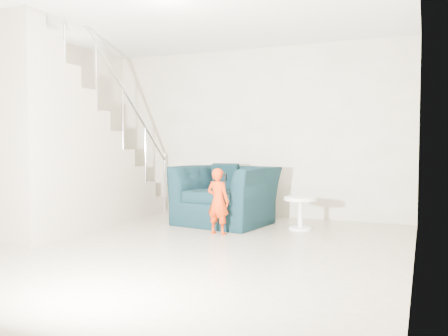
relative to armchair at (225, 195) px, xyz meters
The scene contains 12 objects.
floor 1.86m from the armchair, 87.36° to the right, with size 5.50×5.50×0.00m, color gray.
ceiling 2.91m from the armchair, 87.36° to the right, with size 5.50×5.50×0.00m, color silver.
back_wall 1.33m from the armchair, 84.97° to the left, with size 5.00×5.00×0.00m, color #ADA58D.
left_wall 3.16m from the armchair, 143.24° to the right, with size 5.50×5.50×0.00m, color #ADA58D.
right_wall 3.29m from the armchair, 34.95° to the right, with size 5.50×5.50×0.00m, color #ADA58D.
armchair is the anchor object (origin of this frame).
toddler 0.80m from the armchair, 74.12° to the right, with size 0.31×0.21×0.86m, color #AA1005.
side_table 1.13m from the armchair, ahead, with size 0.45×0.45×0.45m.
staircase 2.35m from the armchair, 146.80° to the right, with size 1.02×3.03×3.62m.
cushion 0.42m from the armchair, 111.56° to the left, with size 0.42×0.12×0.40m, color black.
throw 0.57m from the armchair, behind, with size 0.05×0.47×0.53m, color black.
phone 0.95m from the armchair, 67.17° to the right, with size 0.02×0.05×0.10m, color black.
Camera 1 is at (2.57, -4.52, 1.18)m, focal length 38.00 mm.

